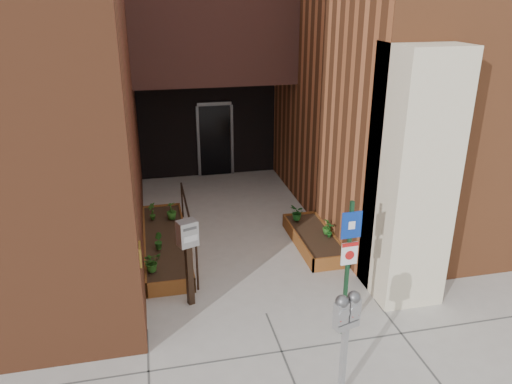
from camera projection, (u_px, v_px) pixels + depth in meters
ground at (266, 314)px, 8.53m from camera, size 80.00×80.00×0.00m
planter_left at (166, 244)px, 10.62m from camera, size 0.90×3.60×0.30m
planter_right at (314, 240)px, 10.80m from camera, size 0.80×2.20×0.30m
handrail at (188, 217)px, 10.45m from camera, size 0.04×3.34×0.90m
parking_meter at (347, 318)px, 6.33m from camera, size 0.38×0.23×1.63m
sign_post at (349, 256)px, 7.50m from camera, size 0.32×0.08×2.31m
payment_dropbox at (188, 245)px, 8.39m from camera, size 0.38×0.33×1.60m
shrub_left_a at (152, 262)px, 9.21m from camera, size 0.45×0.45×0.37m
shrub_left_b at (158, 241)px, 10.02m from camera, size 0.22×0.22×0.34m
shrub_left_c at (171, 210)px, 11.35m from camera, size 0.30×0.30×0.41m
shrub_left_d at (152, 211)px, 11.31m from camera, size 0.27×0.27×0.40m
shrub_right_a at (327, 227)px, 10.65m from camera, size 0.21×0.21×0.33m
shrub_right_b at (330, 230)px, 10.49m from camera, size 0.26×0.26×0.34m
shrub_right_c at (297, 213)px, 11.28m from camera, size 0.34×0.34×0.37m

